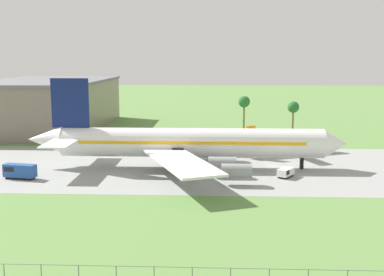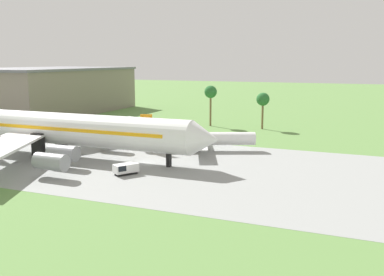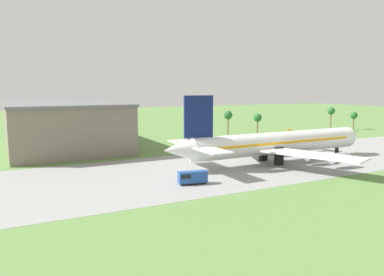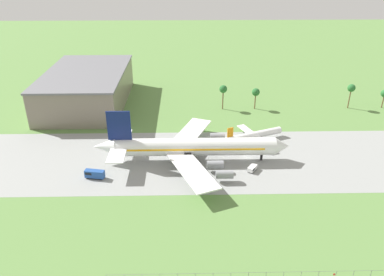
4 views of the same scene
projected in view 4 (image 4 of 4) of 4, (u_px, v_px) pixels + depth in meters
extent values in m
plane|color=#5B8442|center=(246.00, 159.00, 134.31)|extent=(600.00, 600.00, 0.00)
cube|color=gray|center=(246.00, 159.00, 134.31)|extent=(320.00, 44.00, 0.02)
cylinder|color=white|center=(196.00, 147.00, 130.60)|extent=(55.76, 6.20, 6.20)
cone|color=white|center=(282.00, 146.00, 131.17)|extent=(4.96, 6.08, 6.08)
cone|color=white|center=(104.00, 147.00, 129.79)|extent=(7.75, 5.89, 5.89)
cube|color=#EFA314|center=(196.00, 146.00, 130.39)|extent=(47.40, 6.33, 0.62)
cube|color=navy|center=(119.00, 126.00, 126.35)|extent=(8.06, 0.50, 10.54)
cube|color=white|center=(120.00, 145.00, 129.68)|extent=(5.58, 24.81, 0.30)
cube|color=white|center=(192.00, 170.00, 119.08)|extent=(17.51, 27.86, 0.44)
cube|color=white|center=(190.00, 133.00, 143.02)|extent=(17.51, 27.86, 0.44)
cylinder|color=gray|center=(215.00, 165.00, 125.36)|extent=(5.58, 2.79, 2.79)
cylinder|color=gray|center=(224.00, 174.00, 119.86)|extent=(5.58, 2.79, 2.79)
cylinder|color=gray|center=(212.00, 144.00, 138.66)|extent=(5.58, 2.79, 2.79)
cylinder|color=gray|center=(218.00, 137.00, 144.25)|extent=(5.58, 2.79, 2.79)
cube|color=black|center=(262.00, 154.00, 132.42)|extent=(0.70, 0.90, 4.92)
cube|color=black|center=(188.00, 159.00, 128.88)|extent=(2.40, 1.20, 4.92)
cube|color=black|center=(188.00, 150.00, 134.97)|extent=(2.40, 1.20, 4.92)
cylinder|color=white|center=(254.00, 135.00, 145.59)|extent=(23.17, 11.59, 2.72)
cube|color=orange|center=(230.00, 132.00, 140.29)|extent=(2.35, 1.15, 3.80)
cube|color=white|center=(254.00, 136.00, 145.71)|extent=(11.19, 21.16, 0.24)
cube|color=black|center=(254.00, 138.00, 146.17)|extent=(2.04, 2.72, 2.58)
cube|color=black|center=(252.00, 170.00, 126.78)|extent=(3.40, 3.83, 0.40)
cube|color=white|center=(252.00, 168.00, 126.38)|extent=(3.90, 4.44, 1.40)
cube|color=black|center=(251.00, 169.00, 125.46)|extent=(2.48, 2.30, 0.90)
cube|color=black|center=(95.00, 178.00, 122.72)|extent=(5.69, 2.78, 0.40)
cube|color=#234C99|center=(95.00, 174.00, 122.07)|extent=(6.68, 3.16, 2.51)
cube|color=black|center=(89.00, 172.00, 122.16)|extent=(2.59, 2.42, 0.90)
cylinder|color=slate|center=(213.00, 276.00, 84.39)|extent=(0.10, 0.10, 2.10)
cylinder|color=slate|center=(231.00, 276.00, 84.46)|extent=(0.10, 0.10, 2.10)
cylinder|color=slate|center=(248.00, 276.00, 84.54)|extent=(0.10, 0.10, 2.10)
cylinder|color=slate|center=(266.00, 276.00, 84.61)|extent=(0.10, 0.10, 2.10)
cylinder|color=slate|center=(284.00, 275.00, 84.69)|extent=(0.10, 0.10, 2.10)
cylinder|color=slate|center=(301.00, 275.00, 84.77)|extent=(0.10, 0.10, 2.10)
cylinder|color=slate|center=(319.00, 275.00, 84.84)|extent=(0.10, 0.10, 2.10)
cylinder|color=slate|center=(336.00, 274.00, 84.92)|extent=(0.10, 0.10, 2.10)
cylinder|color=slate|center=(353.00, 274.00, 84.99)|extent=(0.10, 0.10, 2.10)
cylinder|color=slate|center=(371.00, 274.00, 85.07)|extent=(0.10, 0.10, 2.10)
cylinder|color=slate|center=(284.00, 272.00, 84.24)|extent=(80.00, 0.06, 0.06)
cylinder|color=gray|center=(334.00, 276.00, 84.75)|extent=(0.08, 0.08, 1.60)
cube|color=red|center=(334.00, 274.00, 84.46)|extent=(0.44, 0.03, 0.56)
cube|color=slate|center=(87.00, 88.00, 179.70)|extent=(36.00, 60.00, 15.27)
cube|color=slate|center=(85.00, 72.00, 176.10)|extent=(36.72, 61.20, 0.80)
cylinder|color=brown|center=(255.00, 101.00, 175.14)|extent=(0.56, 0.56, 7.66)
sphere|color=#28662D|center=(256.00, 92.00, 173.15)|extent=(3.60, 3.60, 3.60)
cylinder|color=brown|center=(349.00, 99.00, 175.60)|extent=(0.56, 0.56, 9.33)
sphere|color=#28662D|center=(351.00, 88.00, 173.24)|extent=(3.60, 3.60, 3.60)
cylinder|color=brown|center=(383.00, 101.00, 176.53)|extent=(0.56, 0.56, 6.58)
cylinder|color=brown|center=(223.00, 100.00, 174.49)|extent=(0.56, 0.56, 9.25)
sphere|color=#28662D|center=(223.00, 89.00, 172.15)|extent=(3.60, 3.60, 3.60)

